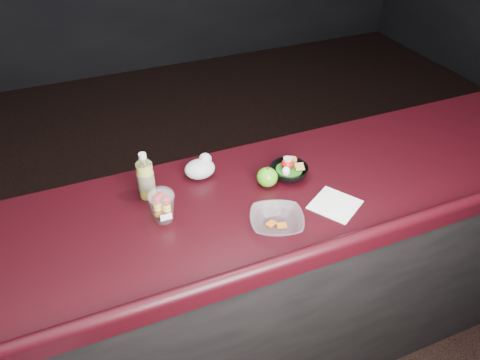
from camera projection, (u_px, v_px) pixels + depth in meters
name	position (u px, v px, depth m)	size (l,w,h in m)	color
room_shell	(301.00, 1.00, 1.06)	(8.00, 8.00, 8.00)	black
counter	(245.00, 288.00, 2.08)	(4.06, 0.71, 1.02)	black
lemonade_bottle	(146.00, 179.00, 1.74)	(0.06, 0.06, 0.19)	gold
fruit_cup	(162.00, 204.00, 1.64)	(0.09, 0.09, 0.13)	white
green_apple	(267.00, 177.00, 1.82)	(0.08, 0.08, 0.09)	#379411
plastic_bag	(201.00, 168.00, 1.87)	(0.12, 0.10, 0.09)	silver
snack_bowl	(289.00, 171.00, 1.87)	(0.20, 0.20, 0.08)	black
takeout_bowl	(277.00, 221.00, 1.64)	(0.24, 0.24, 0.05)	silver
paper_napkin	(335.00, 205.00, 1.75)	(0.16, 0.16, 0.00)	white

